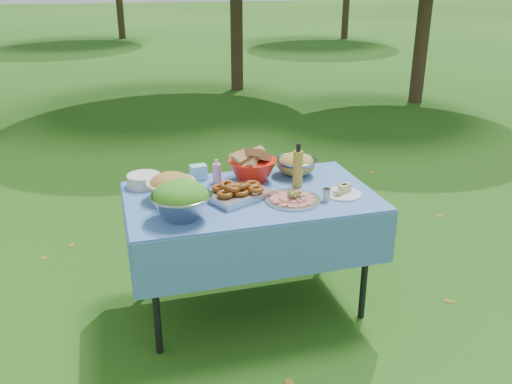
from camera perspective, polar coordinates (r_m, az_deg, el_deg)
ground at (r=3.56m, az=-0.53°, el=-11.69°), size 80.00×80.00×0.00m
picnic_table at (r=3.37m, az=-0.55°, el=-6.30°), size 1.46×0.86×0.76m
salad_bowl at (r=2.89m, az=-7.88°, el=-0.80°), size 0.33×0.33×0.21m
pasta_bowl_white at (r=3.17m, az=-8.93°, el=0.66°), size 0.34×0.34×0.16m
plate_stack at (r=3.40m, az=-11.72°, el=1.22°), size 0.26×0.26×0.08m
wipes_box at (r=3.46m, az=-6.07°, el=2.10°), size 0.11×0.08×0.09m
sanitizer_bottle at (r=3.38m, az=-4.14°, el=2.21°), size 0.06×0.06×0.15m
bread_bowl at (r=3.40m, az=-0.40°, el=2.93°), size 0.37×0.37×0.21m
pasta_bowl_steel at (r=3.52m, az=4.24°, el=2.98°), size 0.29×0.29×0.14m
fried_tray at (r=3.14m, az=-1.90°, el=0.03°), size 0.42×0.37×0.08m
charcuterie_platter at (r=3.11m, az=3.93°, el=-0.30°), size 0.37×0.37×0.07m
oil_bottle at (r=3.29m, az=4.43°, el=2.81°), size 0.06×0.06×0.28m
cheese_plate at (r=3.24m, az=9.11°, el=0.21°), size 0.26×0.26×0.06m
shaker at (r=3.14m, az=7.44°, el=-0.28°), size 0.05×0.05×0.07m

